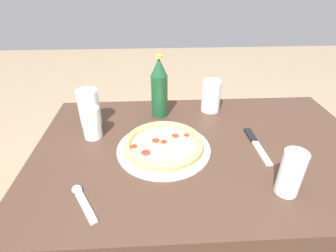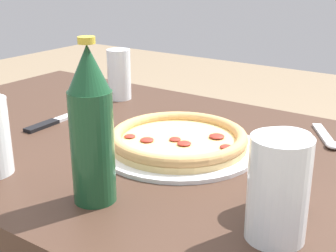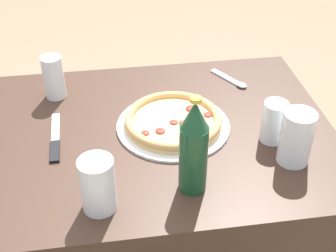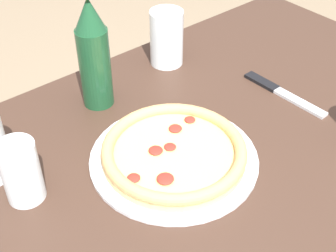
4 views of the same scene
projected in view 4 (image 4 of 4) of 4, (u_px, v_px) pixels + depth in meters
table at (211, 235)px, 1.20m from camera, size 1.18×0.75×0.72m
pizza_margherita at (174, 153)px, 0.88m from camera, size 0.32×0.32×0.04m
glass_iced_tea at (167, 40)px, 1.13m from camera, size 0.08×0.08×0.14m
glass_mango_juice at (22, 174)px, 0.79m from camera, size 0.07×0.07×0.12m
beer_bottle at (94, 54)px, 0.96m from camera, size 0.07×0.07×0.26m
knife at (280, 92)px, 1.06m from camera, size 0.03×0.22×0.01m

